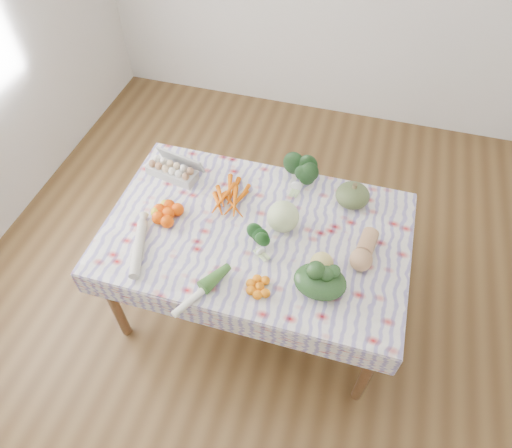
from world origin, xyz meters
name	(u,v)px	position (x,y,z in m)	size (l,w,h in m)	color
ground	(256,301)	(0.00, 0.00, 0.00)	(4.50, 4.50, 0.00)	#54391C
dining_table	(256,240)	(0.00, 0.00, 0.68)	(1.60, 1.00, 0.75)	brown
tablecloth	(256,231)	(0.00, 0.00, 0.76)	(1.66, 1.06, 0.01)	silver
egg_carton	(172,171)	(-0.60, 0.27, 0.80)	(0.31, 0.12, 0.08)	#ABABA7
carrot_bunch	(232,198)	(-0.20, 0.18, 0.78)	(0.25, 0.22, 0.04)	#E15D03
kale_bunch	(300,176)	(0.15, 0.41, 0.84)	(0.17, 0.15, 0.15)	#183918
kabocha_squash	(353,195)	(0.47, 0.35, 0.83)	(0.19, 0.19, 0.13)	#495930
cabbage	(283,217)	(0.13, 0.07, 0.85)	(0.17, 0.17, 0.17)	#BDD28E
butternut_squash	(365,249)	(0.59, -0.01, 0.82)	(0.12, 0.25, 0.12)	tan
orange_cluster	(168,213)	(-0.49, -0.05, 0.80)	(0.23, 0.23, 0.08)	#F74E03
broccoli	(256,244)	(0.04, -0.12, 0.81)	(0.13, 0.13, 0.09)	#174717
mandarin_cluster	(259,286)	(0.12, -0.35, 0.79)	(0.16, 0.16, 0.05)	orange
grapefruit	(322,263)	(0.39, -0.16, 0.82)	(0.12, 0.12, 0.12)	#CAB95F
spinach_bag	(320,281)	(0.40, -0.26, 0.82)	(0.26, 0.21, 0.11)	#1B3818
daikon	(139,248)	(-0.55, -0.30, 0.79)	(0.05, 0.05, 0.38)	beige
leek	(201,291)	(-0.15, -0.46, 0.78)	(0.04, 0.04, 0.36)	white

